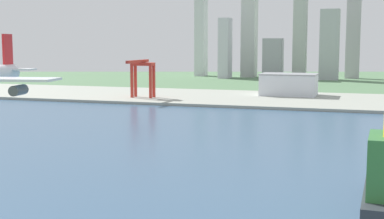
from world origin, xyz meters
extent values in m
plane|color=#527751|center=(0.00, 300.00, 0.00)|extent=(2400.00, 2400.00, 0.00)
cube|color=#385675|center=(0.00, 240.00, 0.07)|extent=(840.00, 360.00, 0.15)
cube|color=#999D91|center=(0.00, 490.00, 1.25)|extent=(840.00, 140.00, 2.50)
cube|color=red|center=(-16.52, 104.27, 49.58)|extent=(1.29, 4.23, 9.17)
cube|color=silver|center=(-16.52, 104.27, 46.14)|extent=(12.49, 6.06, 0.36)
cylinder|color=#4C4F54|center=(-4.52, 91.21, 42.70)|extent=(2.99, 5.23, 2.10)
cube|color=#B72D23|center=(-144.65, 453.51, 17.13)|extent=(2.20, 2.20, 29.26)
cube|color=#B72D23|center=(-126.18, 453.51, 17.13)|extent=(2.20, 2.20, 29.26)
cube|color=#B72D23|center=(-144.65, 461.51, 17.13)|extent=(2.20, 2.20, 29.26)
cube|color=#B72D23|center=(-126.18, 461.51, 17.13)|extent=(2.20, 2.20, 29.26)
cube|color=#B72D23|center=(-135.42, 457.51, 33.16)|extent=(20.87, 10.00, 2.80)
cube|color=#B72D23|center=(-135.42, 446.14, 35.96)|extent=(2.60, 45.51, 2.60)
cube|color=silver|center=(-10.57, 520.65, 12.31)|extent=(51.86, 36.02, 19.61)
cube|color=gray|center=(-10.57, 520.65, 22.71)|extent=(52.90, 36.74, 1.20)
cube|color=silver|center=(-196.06, 834.40, 66.05)|extent=(15.99, 22.24, 132.10)
cube|color=silver|center=(-144.78, 791.24, 44.81)|extent=(15.61, 27.23, 89.62)
cube|color=#BCBDBE|center=(-115.74, 827.37, 62.64)|extent=(21.25, 26.88, 125.29)
cube|color=#96979F|center=(-73.98, 801.51, 29.66)|extent=(27.75, 26.91, 59.33)
cube|color=#AEB3AF|center=(-36.51, 812.63, 64.70)|extent=(18.84, 20.99, 129.39)
cube|color=#A5ABAE|center=(7.04, 798.82, 50.04)|extent=(26.54, 26.17, 100.07)
cube|color=#AEADAF|center=(37.78, 843.42, 62.47)|extent=(20.43, 14.35, 124.94)
camera|label=1|loc=(62.16, -0.59, 52.03)|focal=50.63mm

